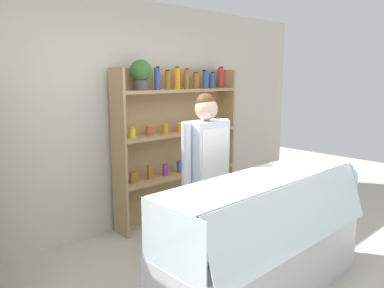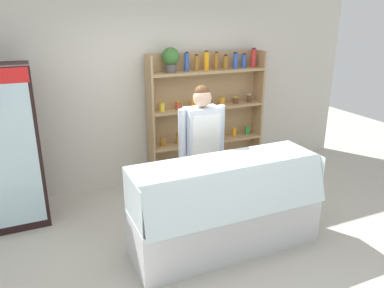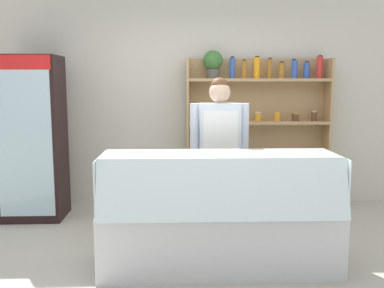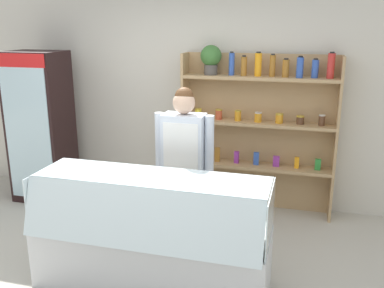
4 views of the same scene
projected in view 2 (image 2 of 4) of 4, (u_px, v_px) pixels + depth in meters
The scene contains 6 objects.
ground_plane at pixel (212, 249), 4.08m from camera, with size 12.00×12.00×0.00m, color #B7B2A3.
back_wall at pixel (149, 92), 5.41m from camera, with size 6.80×0.10×2.70m, color beige.
drinks_fridge at pixel (8, 149), 4.31m from camera, with size 0.70×0.56×1.91m.
shelving_unit at pixel (204, 106), 5.61m from camera, with size 1.81×0.29×2.00m.
deli_display_case at pixel (225, 222), 4.02m from camera, with size 2.02×0.73×1.01m.
shop_clerk at pixel (202, 141), 4.48m from camera, with size 0.60×0.25×1.66m.
Camera 2 is at (-1.61, -3.09, 2.42)m, focal length 35.00 mm.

